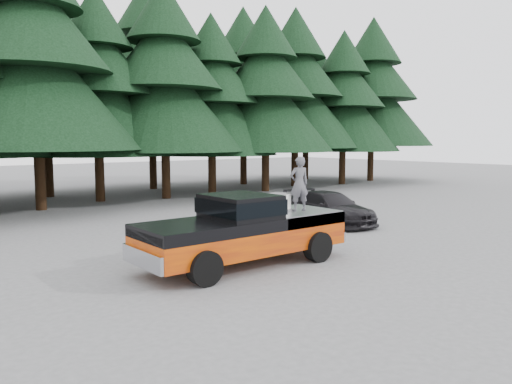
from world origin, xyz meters
TOP-DOWN VIEW (x-y plane):
  - ground at (0.00, 0.00)m, footprint 120.00×120.00m
  - pickup_truck at (0.17, 0.01)m, footprint 6.00×2.04m
  - truck_cab at (0.07, 0.01)m, footprint 1.66×1.90m
  - air_compressor at (1.45, 0.10)m, footprint 0.84×0.77m
  - man_on_bed at (2.02, -0.18)m, footprint 0.65×0.53m
  - parked_car at (6.92, 3.16)m, footprint 2.29×4.57m
  - treeline at (0.42, 17.20)m, footprint 60.15×16.05m

SIDE VIEW (x-z plane):
  - ground at x=0.00m, z-range 0.00..0.00m
  - parked_car at x=6.92m, z-range 0.00..1.27m
  - pickup_truck at x=0.17m, z-range 0.00..1.33m
  - air_compressor at x=1.45m, z-range 1.33..1.79m
  - truck_cab at x=0.07m, z-range 1.33..1.92m
  - man_on_bed at x=2.02m, z-range 1.33..2.89m
  - treeline at x=0.42m, z-range -1.03..16.47m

